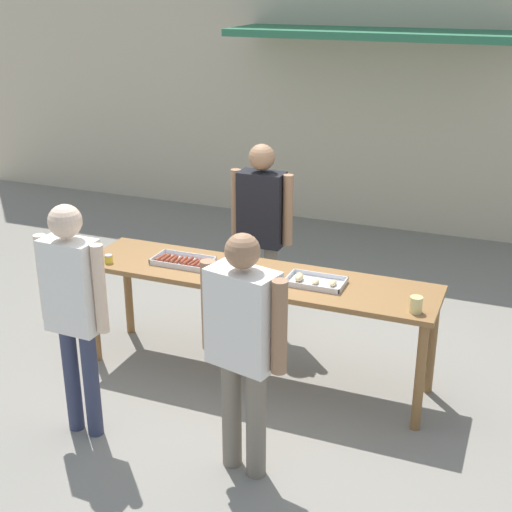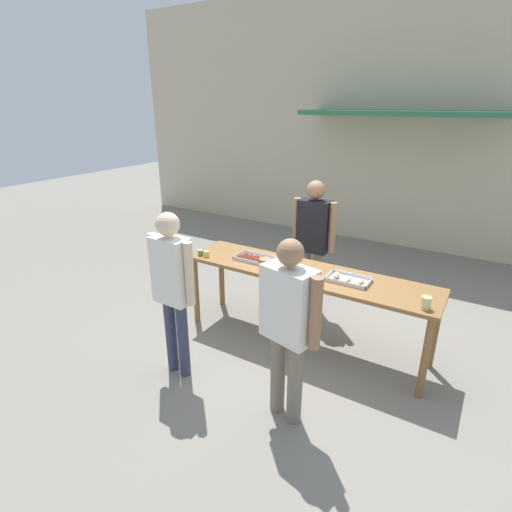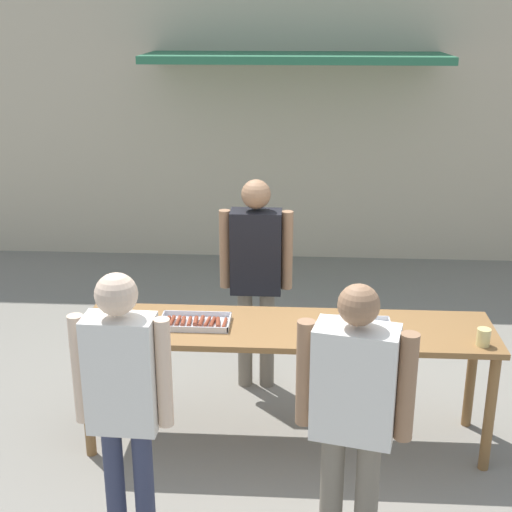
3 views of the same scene
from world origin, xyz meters
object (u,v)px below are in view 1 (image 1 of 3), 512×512
(condiment_jar_mustard, at_px, (99,257))
(condiment_jar_ketchup, at_px, (109,259))
(food_tray_buns, at_px, (314,281))
(person_server_behind_table, at_px, (262,222))
(food_tray_sausages, at_px, (183,261))
(person_customer_holding_hotdog, at_px, (73,301))
(beer_cup, at_px, (416,305))
(person_customer_with_cup, at_px, (243,337))

(condiment_jar_mustard, height_order, condiment_jar_ketchup, same)
(food_tray_buns, distance_m, person_server_behind_table, 1.06)
(food_tray_sausages, relative_size, person_customer_holding_hotdog, 0.28)
(food_tray_sausages, distance_m, condiment_jar_mustard, 0.67)
(food_tray_buns, xyz_separation_m, condiment_jar_ketchup, (-1.63, -0.21, 0.02))
(food_tray_buns, height_order, person_server_behind_table, person_server_behind_table)
(food_tray_buns, height_order, person_customer_holding_hotdog, person_customer_holding_hotdog)
(person_customer_holding_hotdog, bearing_deg, food_tray_sausages, -98.20)
(food_tray_sausages, distance_m, food_tray_buns, 1.08)
(condiment_jar_ketchup, xyz_separation_m, person_server_behind_table, (0.91, 0.98, 0.11))
(food_tray_sausages, distance_m, beer_cup, 1.88)
(food_tray_sausages, xyz_separation_m, beer_cup, (1.86, -0.20, 0.04))
(person_server_behind_table, bearing_deg, beer_cup, -32.85)
(condiment_jar_mustard, height_order, person_server_behind_table, person_server_behind_table)
(condiment_jar_mustard, height_order, beer_cup, beer_cup)
(food_tray_sausages, distance_m, person_customer_with_cup, 1.49)
(beer_cup, bearing_deg, food_tray_sausages, 173.94)
(condiment_jar_mustard, bearing_deg, person_customer_holding_hotdog, -65.45)
(condiment_jar_mustard, relative_size, beer_cup, 0.60)
(person_server_behind_table, bearing_deg, person_customer_holding_hotdog, -106.71)
(food_tray_buns, relative_size, person_customer_holding_hotdog, 0.26)
(beer_cup, xyz_separation_m, person_customer_with_cup, (-0.88, -0.91, 0.03))
(condiment_jar_mustard, distance_m, person_customer_with_cup, 1.86)
(person_server_behind_table, relative_size, person_customer_with_cup, 1.05)
(person_server_behind_table, height_order, person_customer_holding_hotdog, person_server_behind_table)
(person_customer_with_cup, bearing_deg, person_server_behind_table, -58.73)
(condiment_jar_ketchup, xyz_separation_m, person_customer_with_cup, (1.53, -0.90, 0.05))
(beer_cup, distance_m, person_customer_holding_hotdog, 2.28)
(condiment_jar_ketchup, bearing_deg, person_customer_holding_hotdog, -70.11)
(person_customer_holding_hotdog, xyz_separation_m, person_customer_with_cup, (1.20, 0.03, -0.05))
(condiment_jar_ketchup, height_order, person_server_behind_table, person_server_behind_table)
(food_tray_buns, bearing_deg, food_tray_sausages, -179.94)
(condiment_jar_mustard, xyz_separation_m, person_customer_holding_hotdog, (0.43, -0.93, 0.10))
(food_tray_sausages, bearing_deg, condiment_jar_mustard, -161.77)
(condiment_jar_mustard, xyz_separation_m, person_server_behind_table, (1.00, 0.98, 0.11))
(food_tray_sausages, bearing_deg, person_server_behind_table, 64.66)
(food_tray_buns, xyz_separation_m, beer_cup, (0.78, -0.20, 0.04))
(person_customer_with_cup, bearing_deg, food_tray_sausages, -35.40)
(food_tray_sausages, xyz_separation_m, person_server_behind_table, (0.37, 0.77, 0.13))
(food_tray_buns, relative_size, condiment_jar_mustard, 6.32)
(food_tray_buns, xyz_separation_m, person_server_behind_table, (-0.72, 0.77, 0.13))
(person_server_behind_table, bearing_deg, food_tray_buns, -47.05)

